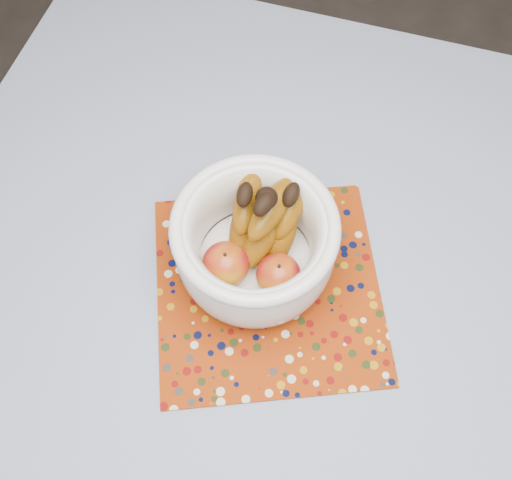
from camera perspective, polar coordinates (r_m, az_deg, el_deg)
table at (r=1.00m, az=3.71°, el=-10.67°), size 1.20×1.20×0.75m
tablecloth at (r=0.92m, az=4.01°, el=-9.26°), size 1.32×1.32×0.01m
placemat at (r=0.93m, az=1.17°, el=-4.62°), size 0.45×0.45×0.00m
fruit_bowl at (r=0.87m, az=0.14°, el=0.06°), size 0.24×0.24×0.18m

